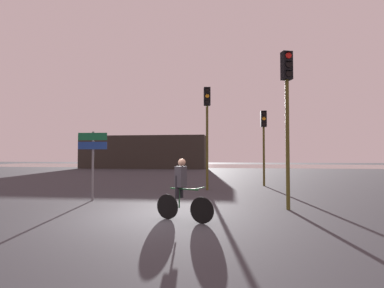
{
  "coord_description": "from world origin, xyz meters",
  "views": [
    {
      "loc": [
        2.27,
        -8.13,
        1.72
      ],
      "look_at": [
        0.5,
        5.0,
        2.2
      ],
      "focal_mm": 28.0,
      "sensor_mm": 36.0,
      "label": 1
    }
  ],
  "objects": [
    {
      "name": "traffic_light_center",
      "position": [
        1.05,
        6.49,
        3.48
      ],
      "size": [
        0.36,
        0.37,
        5.05
      ],
      "rotation": [
        0.0,
        0.0,
        3.31
      ],
      "color": "#4C4719",
      "rests_on": "ground"
    },
    {
      "name": "ground_plane",
      "position": [
        0.0,
        0.0,
        0.0
      ],
      "size": [
        120.0,
        120.0,
        0.0
      ],
      "primitive_type": "plane",
      "color": "#333338"
    },
    {
      "name": "traffic_light_near_right",
      "position": [
        4.01,
        1.62,
        3.45
      ],
      "size": [
        0.38,
        0.4,
        5.01
      ],
      "rotation": [
        0.0,
        0.0,
        3.45
      ],
      "color": "#4C4719",
      "rests_on": "ground"
    },
    {
      "name": "water_strip",
      "position": [
        0.0,
        39.19,
        0.0
      ],
      "size": [
        80.0,
        16.0,
        0.01
      ],
      "primitive_type": "cube",
      "color": "gray",
      "rests_on": "ground"
    },
    {
      "name": "traffic_light_far_right",
      "position": [
        4.01,
        8.87,
        2.92
      ],
      "size": [
        0.34,
        0.35,
        4.18
      ],
      "rotation": [
        0.0,
        0.0,
        3.22
      ],
      "color": "#4C4719",
      "rests_on": "ground"
    },
    {
      "name": "cyclist",
      "position": [
        0.97,
        -0.4,
        0.82
      ],
      "size": [
        1.59,
        0.75,
        1.62
      ],
      "rotation": [
        0.0,
        0.0,
        -1.96
      ],
      "color": "black",
      "rests_on": "ground"
    },
    {
      "name": "direction_sign_post",
      "position": [
        -2.95,
        2.54,
        1.79
      ],
      "size": [
        1.1,
        0.16,
        2.6
      ],
      "rotation": [
        0.0,
        0.0,
        3.24
      ],
      "color": "slate",
      "rests_on": "ground"
    },
    {
      "name": "distant_building",
      "position": [
        -9.03,
        29.19,
        2.07
      ],
      "size": [
        15.94,
        4.0,
        4.14
      ],
      "primitive_type": "cube",
      "color": "#2D2823",
      "rests_on": "ground"
    }
  ]
}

